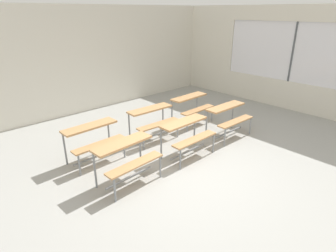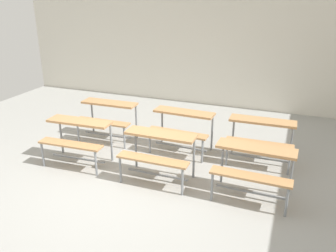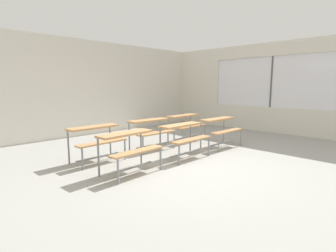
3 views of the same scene
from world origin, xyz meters
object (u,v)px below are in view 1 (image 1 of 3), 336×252
object	(u,v)px
desk_bench_r0c2	(229,114)
desk_bench_r0c1	(187,131)
desk_bench_r1c2	(192,103)
desk_bench_r1c0	(93,135)
desk_bench_r0c0	(127,154)
desk_bench_r1c1	(153,117)

from	to	relation	value
desk_bench_r0c2	desk_bench_r0c1	bearing A→B (deg)	-178.13
desk_bench_r0c2	desk_bench_r1c2	distance (m)	1.15
desk_bench_r1c0	desk_bench_r0c2	bearing A→B (deg)	-21.59
desk_bench_r0c0	desk_bench_r1c1	bearing A→B (deg)	33.22
desk_bench_r0c0	desk_bench_r1c2	world-z (taller)	same
desk_bench_r0c0	desk_bench_r1c0	world-z (taller)	same
desk_bench_r0c2	desk_bench_r1c2	world-z (taller)	same
desk_bench_r0c2	desk_bench_r1c2	size ratio (longest dim) A/B	1.00
desk_bench_r0c0	desk_bench_r1c2	distance (m)	3.09
desk_bench_r0c0	desk_bench_r1c0	bearing A→B (deg)	89.79
desk_bench_r0c2	desk_bench_r1c2	xyz separation A→B (m)	(-0.04, 1.15, 0.00)
desk_bench_r0c0	desk_bench_r1c2	size ratio (longest dim) A/B	1.01
desk_bench_r0c1	desk_bench_r1c0	size ratio (longest dim) A/B	0.99
desk_bench_r0c1	desk_bench_r0c2	distance (m)	1.44
desk_bench_r0c1	desk_bench_r0c0	bearing A→B (deg)	178.99
desk_bench_r1c0	desk_bench_r1c2	size ratio (longest dim) A/B	1.00
desk_bench_r1c2	desk_bench_r1c1	bearing A→B (deg)	-178.97
desk_bench_r1c1	desk_bench_r1c2	distance (m)	1.39
desk_bench_r0c1	desk_bench_r0c2	xyz separation A→B (m)	(1.44, 0.01, 0.00)
desk_bench_r1c0	desk_bench_r0c1	bearing A→B (deg)	-37.20
desk_bench_r0c2	desk_bench_r1c2	bearing A→B (deg)	93.70
desk_bench_r0c1	desk_bench_r1c1	distance (m)	1.10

